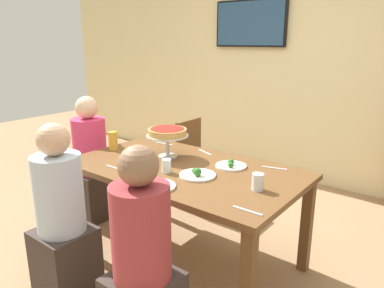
# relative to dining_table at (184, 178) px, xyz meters

# --- Properties ---
(ground_plane) EXTENTS (12.00, 12.00, 0.00)m
(ground_plane) POSITION_rel_dining_table_xyz_m (0.00, 0.00, -0.66)
(ground_plane) COLOR #9E7A56
(rear_partition) EXTENTS (8.00, 0.12, 2.80)m
(rear_partition) POSITION_rel_dining_table_xyz_m (0.00, 2.20, 0.74)
(rear_partition) COLOR beige
(rear_partition) RESTS_ON ground_plane
(dining_table) EXTENTS (1.68, 0.96, 0.74)m
(dining_table) POSITION_rel_dining_table_xyz_m (0.00, 0.00, 0.00)
(dining_table) COLOR brown
(dining_table) RESTS_ON ground_plane
(television) EXTENTS (0.93, 0.05, 0.54)m
(television) POSITION_rel_dining_table_xyz_m (-0.68, 2.11, 1.16)
(television) COLOR black
(diner_head_west) EXTENTS (0.34, 0.34, 1.15)m
(diner_head_west) POSITION_rel_dining_table_xyz_m (-1.11, 0.02, -0.16)
(diner_head_west) COLOR #382D28
(diner_head_west) RESTS_ON ground_plane
(diner_near_left) EXTENTS (0.34, 0.34, 1.15)m
(diner_near_left) POSITION_rel_dining_table_xyz_m (-0.37, -0.77, -0.16)
(diner_near_left) COLOR #382D28
(diner_near_left) RESTS_ON ground_plane
(diner_near_right) EXTENTS (0.34, 0.34, 1.15)m
(diner_near_right) POSITION_rel_dining_table_xyz_m (0.38, -0.80, -0.16)
(diner_near_right) COLOR #382D28
(diner_near_right) RESTS_ON ground_plane
(chair_far_left) EXTENTS (0.40, 0.40, 0.87)m
(chair_far_left) POSITION_rel_dining_table_xyz_m (-0.49, 0.81, -0.17)
(chair_far_left) COLOR brown
(chair_far_left) RESTS_ON ground_plane
(deep_dish_pizza_stand) EXTENTS (0.33, 0.33, 0.23)m
(deep_dish_pizza_stand) POSITION_rel_dining_table_xyz_m (-0.25, 0.11, 0.27)
(deep_dish_pizza_stand) COLOR silver
(deep_dish_pizza_stand) RESTS_ON dining_table
(salad_plate_near_diner) EXTENTS (0.26, 0.26, 0.07)m
(salad_plate_near_diner) POSITION_rel_dining_table_xyz_m (0.10, -0.40, 0.10)
(salad_plate_near_diner) COLOR white
(salad_plate_near_diner) RESTS_ON dining_table
(salad_plate_far_diner) EXTENTS (0.25, 0.25, 0.07)m
(salad_plate_far_diner) POSITION_rel_dining_table_xyz_m (0.19, -0.09, 0.10)
(salad_plate_far_diner) COLOR white
(salad_plate_far_diner) RESTS_ON dining_table
(salad_plate_spare) EXTENTS (0.22, 0.22, 0.06)m
(salad_plate_spare) POSITION_rel_dining_table_xyz_m (0.27, 0.21, 0.10)
(salad_plate_spare) COLOR white
(salad_plate_spare) RESTS_ON dining_table
(beer_glass_amber_tall) EXTENTS (0.07, 0.07, 0.15)m
(beer_glass_amber_tall) POSITION_rel_dining_table_xyz_m (-0.73, -0.02, 0.16)
(beer_glass_amber_tall) COLOR gold
(beer_glass_amber_tall) RESTS_ON dining_table
(water_glass_clear_near) EXTENTS (0.06, 0.06, 0.10)m
(water_glass_clear_near) POSITION_rel_dining_table_xyz_m (-0.02, -0.16, 0.13)
(water_glass_clear_near) COLOR white
(water_glass_clear_near) RESTS_ON dining_table
(water_glass_clear_far) EXTENTS (0.07, 0.07, 0.11)m
(water_glass_clear_far) POSITION_rel_dining_table_xyz_m (0.62, -0.05, 0.14)
(water_glass_clear_far) COLOR white
(water_glass_clear_far) RESTS_ON dining_table
(cutlery_fork_near) EXTENTS (0.17, 0.08, 0.00)m
(cutlery_fork_near) POSITION_rel_dining_table_xyz_m (-0.09, 0.39, 0.09)
(cutlery_fork_near) COLOR silver
(cutlery_fork_near) RESTS_ON dining_table
(cutlery_knife_near) EXTENTS (0.18, 0.04, 0.00)m
(cutlery_knife_near) POSITION_rel_dining_table_xyz_m (-0.52, 0.37, 0.09)
(cutlery_knife_near) COLOR silver
(cutlery_knife_near) RESTS_ON dining_table
(cutlery_fork_far) EXTENTS (0.18, 0.02, 0.00)m
(cutlery_fork_far) POSITION_rel_dining_table_xyz_m (-0.37, -0.32, 0.09)
(cutlery_fork_far) COLOR silver
(cutlery_fork_far) RESTS_ON dining_table
(cutlery_knife_far) EXTENTS (0.18, 0.06, 0.00)m
(cutlery_knife_far) POSITION_rel_dining_table_xyz_m (0.53, 0.38, 0.09)
(cutlery_knife_far) COLOR silver
(cutlery_knife_far) RESTS_ON dining_table
(cutlery_spare_fork) EXTENTS (0.18, 0.02, 0.00)m
(cutlery_spare_fork) POSITION_rel_dining_table_xyz_m (0.72, -0.34, 0.09)
(cutlery_spare_fork) COLOR silver
(cutlery_spare_fork) RESTS_ON dining_table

